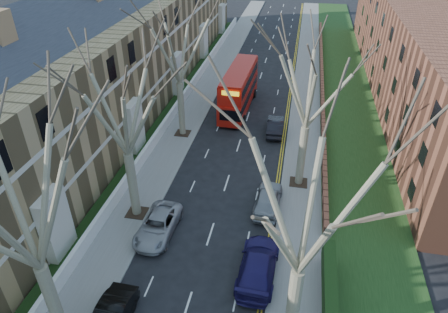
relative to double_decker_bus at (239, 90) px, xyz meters
The scene contains 16 objects.
pavement_left 6.67m from the double_decker_bus, 137.97° to the left, with size 3.00×102.00×0.12m, color slate.
pavement_right 8.69m from the double_decker_bus, 30.19° to the left, with size 3.00×102.00×0.12m, color slate.
terrace_left 13.35m from the double_decker_bus, 163.08° to the right, with size 9.70×78.00×13.60m.
flats_right 20.68m from the double_decker_bus, 23.73° to the left, with size 13.97×54.00×10.00m.
front_wall_left 7.54m from the double_decker_bus, 149.42° to the right, with size 0.30×78.00×1.00m.
grass_verge_right 12.69m from the double_decker_bus, 19.79° to the left, with size 6.00×102.00×0.06m.
tree_left_mid 30.02m from the double_decker_bus, 98.71° to the right, with size 10.50×10.50×14.71m.
tree_left_far 20.53m from the double_decker_bus, 103.22° to the right, with size 10.15×10.15×14.22m.
tree_left_dist 10.95m from the double_decker_bus, 123.11° to the right, with size 10.50×10.50×14.71m.
tree_right_mid 28.63m from the double_decker_bus, 75.35° to the right, with size 10.50×10.50×14.71m.
tree_right_far 16.18m from the double_decker_bus, 61.27° to the right, with size 10.15×10.15×14.22m.
double_decker_bus is the anchor object (origin of this frame).
car_left_far 20.50m from the double_decker_bus, 96.22° to the right, with size 2.25×4.87×1.35m, color #9B9BA0.
car_right_near 23.16m from the double_decker_bus, 77.76° to the right, with size 2.23×5.48×1.59m, color #1E1650.
car_right_mid 16.96m from the double_decker_bus, 73.34° to the right, with size 1.86×4.63×1.58m, color gray.
car_right_far 6.53m from the double_decker_bus, 46.70° to the right, with size 1.53×4.40×1.45m, color black.
Camera 1 is at (4.80, -4.56, 19.26)m, focal length 32.00 mm.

